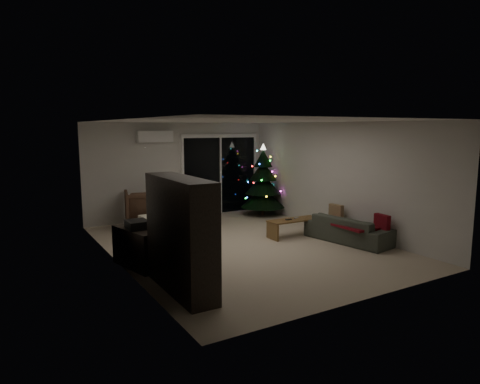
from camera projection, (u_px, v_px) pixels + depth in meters
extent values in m
plane|color=beige|center=(243.00, 245.00, 8.70)|extent=(6.50, 6.50, 0.00)
plane|color=white|center=(243.00, 121.00, 8.33)|extent=(6.50, 6.50, 0.00)
cube|color=silver|center=(180.00, 171.00, 11.27)|extent=(5.00, 0.02, 2.50)
cube|color=silver|center=(368.00, 211.00, 5.75)|extent=(5.00, 0.02, 2.50)
cube|color=silver|center=(117.00, 194.00, 7.25)|extent=(0.02, 6.50, 2.50)
cube|color=silver|center=(337.00, 177.00, 9.78)|extent=(0.02, 6.50, 2.50)
cube|color=black|center=(220.00, 176.00, 11.89)|extent=(2.20, 0.02, 2.10)
cube|color=white|center=(155.00, 137.00, 10.68)|extent=(0.90, 0.22, 0.28)
cube|color=#3F3833|center=(212.00, 211.00, 12.50)|extent=(2.60, 1.00, 0.10)
cube|color=white|center=(206.00, 191.00, 12.76)|extent=(2.20, 0.06, 1.00)
cube|color=#2A231E|center=(138.00, 248.00, 7.31)|extent=(0.63, 1.13, 0.67)
cube|color=black|center=(137.00, 225.00, 7.25)|extent=(0.34, 0.40, 0.14)
imported|color=#3F281A|center=(146.00, 209.00, 10.24)|extent=(1.17, 1.19, 0.90)
cube|color=#EEE5C9|center=(154.00, 226.00, 9.32)|extent=(0.57, 0.57, 0.47)
cube|color=white|center=(161.00, 235.00, 8.91)|extent=(0.50, 0.42, 0.31)
cube|color=white|center=(202.00, 227.00, 9.66)|extent=(0.44, 0.34, 0.30)
cylinder|color=#2A231E|center=(211.00, 216.00, 10.40)|extent=(0.50, 0.50, 0.47)
cylinder|color=black|center=(145.00, 184.00, 10.93)|extent=(0.31, 0.31, 1.91)
imported|color=#4B5345|center=(349.00, 229.00, 8.95)|extent=(1.02, 1.94, 0.54)
cube|color=maroon|center=(345.00, 224.00, 8.88)|extent=(0.58, 1.33, 0.04)
cube|color=#9D8C62|center=(336.00, 212.00, 9.59)|extent=(0.14, 0.36, 0.35)
cube|color=maroon|center=(382.00, 223.00, 8.49)|extent=(0.13, 0.36, 0.35)
cube|color=black|center=(289.00, 219.00, 9.30)|extent=(0.15, 0.05, 0.02)
cube|color=slate|center=(296.00, 218.00, 9.47)|extent=(0.15, 0.09, 0.02)
cone|color=black|center=(263.00, 180.00, 11.61)|extent=(1.38, 1.38, 1.95)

